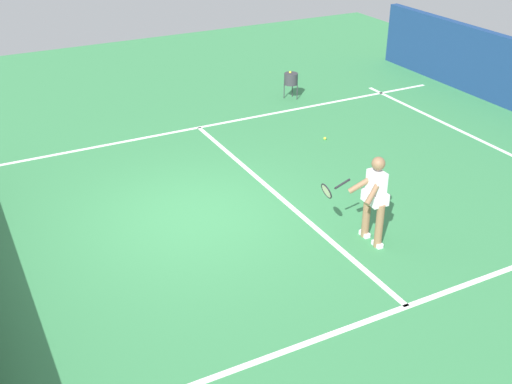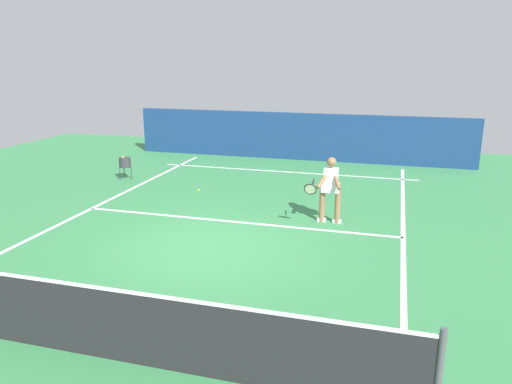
% 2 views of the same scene
% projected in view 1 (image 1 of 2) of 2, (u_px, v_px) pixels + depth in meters
% --- Properties ---
extents(ground_plane, '(24.90, 24.90, 0.00)m').
position_uv_depth(ground_plane, '(195.00, 215.00, 11.42)').
color(ground_plane, '#38844C').
extents(baseline_marking, '(8.65, 0.10, 0.01)m').
position_uv_depth(baseline_marking, '(485.00, 143.00, 14.30)').
color(baseline_marking, white).
rests_on(baseline_marking, ground).
extents(service_line_marking, '(7.65, 0.10, 0.01)m').
position_uv_depth(service_line_marking, '(277.00, 195.00, 12.11)').
color(service_line_marking, white).
rests_on(service_line_marking, ground).
extents(sideline_left_marking, '(0.10, 17.15, 0.01)m').
position_uv_depth(sideline_left_marking, '(307.00, 343.00, 8.42)').
color(sideline_left_marking, white).
rests_on(sideline_left_marking, ground).
extents(sideline_right_marking, '(0.10, 17.15, 0.01)m').
position_uv_depth(sideline_right_marking, '(130.00, 140.00, 14.41)').
color(sideline_right_marking, white).
rests_on(sideline_right_marking, ground).
extents(tennis_player, '(0.78, 0.92, 1.55)m').
position_uv_depth(tennis_player, '(373.00, 197.00, 10.26)').
color(tennis_player, '#8C6647').
rests_on(tennis_player, ground).
extents(tennis_ball_near, '(0.07, 0.07, 0.07)m').
position_uv_depth(tennis_ball_near, '(325.00, 138.00, 14.45)').
color(tennis_ball_near, '#D1E533').
rests_on(tennis_ball_near, ground).
extents(ball_hopper, '(0.36, 0.36, 0.74)m').
position_uv_depth(ball_hopper, '(291.00, 79.00, 16.65)').
color(ball_hopper, '#333338').
rests_on(ball_hopper, ground).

